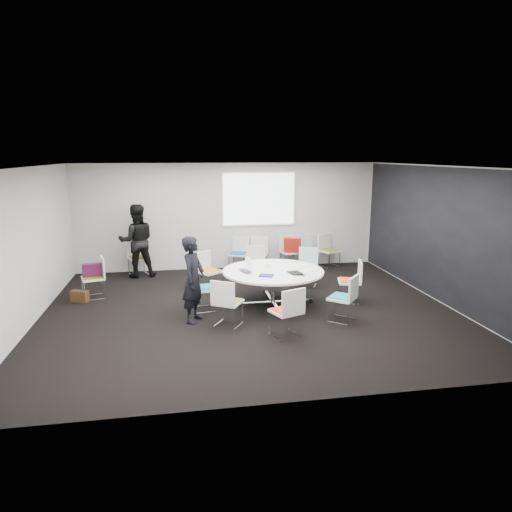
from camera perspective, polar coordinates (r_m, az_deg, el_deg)
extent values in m
cube|color=black|center=(9.13, -0.82, -6.85)|extent=(8.00, 7.00, 0.04)
cube|color=white|center=(8.61, -0.88, 11.26)|extent=(8.00, 7.00, 0.04)
cube|color=#B8B3AE|center=(12.21, -3.41, 4.98)|extent=(8.00, 0.04, 2.80)
cube|color=#B8B3AE|center=(5.41, 4.93, -4.95)|extent=(8.00, 0.04, 2.80)
cube|color=#B8B3AE|center=(9.07, -26.82, 0.93)|extent=(0.04, 7.00, 2.80)
cube|color=#B8B3AE|center=(10.17, 22.15, 2.51)|extent=(0.04, 7.00, 2.80)
cube|color=black|center=(10.16, 22.01, 2.50)|extent=(0.01, 6.94, 2.74)
cube|color=silver|center=(9.42, 2.12, -5.85)|extent=(0.90, 0.90, 0.08)
cylinder|color=silver|center=(9.32, 2.13, -3.95)|extent=(0.10, 0.10, 0.65)
cylinder|color=white|center=(9.23, 2.15, -1.90)|extent=(2.05, 2.05, 0.04)
cube|color=white|center=(12.21, 0.36, 7.13)|extent=(1.90, 0.03, 1.35)
cube|color=silver|center=(9.72, 11.52, -4.46)|extent=(0.52, 0.52, 0.42)
cube|color=white|center=(9.66, 11.58, -3.15)|extent=(0.54, 0.56, 0.04)
cube|color=red|center=(9.65, 11.59, -2.98)|extent=(0.47, 0.49, 0.03)
cube|color=white|center=(9.63, 12.88, -1.85)|extent=(0.15, 0.45, 0.42)
cube|color=silver|center=(10.73, 6.33, -2.65)|extent=(0.56, 0.56, 0.42)
cube|color=white|center=(10.67, 6.36, -1.46)|extent=(0.61, 0.60, 0.04)
cube|color=#0A5C80|center=(10.66, 6.36, -1.30)|extent=(0.53, 0.52, 0.03)
cube|color=white|center=(10.82, 6.59, -0.02)|extent=(0.43, 0.24, 0.42)
cube|color=silver|center=(10.91, -0.17, -2.31)|extent=(0.53, 0.53, 0.42)
cube|color=white|center=(10.85, -0.17, -1.14)|extent=(0.57, 0.56, 0.04)
cube|color=olive|center=(10.85, -0.17, -0.98)|extent=(0.50, 0.48, 0.03)
cube|color=white|center=(11.00, -0.02, 0.28)|extent=(0.45, 0.17, 0.42)
cube|color=silver|center=(10.35, -5.82, -3.21)|extent=(0.59, 0.59, 0.42)
cube|color=white|center=(10.29, -5.85, -1.98)|extent=(0.63, 0.63, 0.04)
cube|color=#D06616|center=(10.28, -5.86, -1.82)|extent=(0.55, 0.55, 0.03)
cube|color=white|center=(10.39, -6.65, -0.55)|extent=(0.38, 0.31, 0.42)
cube|color=silver|center=(9.10, -6.67, -5.47)|extent=(0.49, 0.49, 0.42)
cube|color=white|center=(9.03, -6.70, -4.09)|extent=(0.52, 0.53, 0.04)
cube|color=#0C6A85|center=(9.03, -6.71, -3.91)|extent=(0.45, 0.46, 0.03)
cube|color=white|center=(8.93, -8.05, -2.80)|extent=(0.12, 0.46, 0.42)
cube|color=silver|center=(8.27, -3.52, -7.31)|extent=(0.58, 0.58, 0.42)
cube|color=white|center=(8.19, -3.54, -5.80)|extent=(0.62, 0.62, 0.04)
cube|color=olive|center=(8.18, -3.54, -5.60)|extent=(0.54, 0.53, 0.03)
cube|color=white|center=(7.94, -4.21, -4.67)|extent=(0.41, 0.27, 0.42)
cube|color=silver|center=(7.81, 3.76, -8.54)|extent=(0.55, 0.55, 0.42)
cube|color=white|center=(7.73, 3.79, -6.95)|extent=(0.59, 0.58, 0.04)
cube|color=red|center=(7.72, 3.79, -6.74)|extent=(0.51, 0.50, 0.03)
cube|color=white|center=(7.50, 4.74, -5.74)|extent=(0.44, 0.20, 0.42)
cube|color=silver|center=(8.63, 10.64, -6.65)|extent=(0.59, 0.59, 0.42)
cube|color=white|center=(8.55, 10.70, -5.20)|extent=(0.63, 0.64, 0.04)
cube|color=#0B857C|center=(8.54, 10.71, -5.01)|extent=(0.55, 0.55, 0.03)
cube|color=white|center=(8.42, 12.11, -3.91)|extent=(0.33, 0.37, 0.42)
cube|color=silver|center=(12.07, -2.20, -0.85)|extent=(0.56, 0.56, 0.42)
cube|color=white|center=(12.02, -2.21, 0.22)|extent=(0.60, 0.59, 0.04)
cube|color=#0C597D|center=(12.01, -2.21, 0.36)|extent=(0.52, 0.51, 0.03)
cube|color=white|center=(12.17, -1.92, 1.48)|extent=(0.43, 0.23, 0.42)
cube|color=silver|center=(12.13, 0.33, -0.77)|extent=(0.52, 0.52, 0.42)
cube|color=white|center=(12.08, 0.33, 0.29)|extent=(0.56, 0.55, 0.04)
cube|color=#637717|center=(12.07, 0.33, 0.43)|extent=(0.49, 0.47, 0.03)
cube|color=white|center=(12.24, 0.43, 1.55)|extent=(0.45, 0.16, 0.42)
cube|color=silver|center=(12.34, 4.29, -0.57)|extent=(0.49, 0.49, 0.42)
cube|color=white|center=(12.29, 4.31, 0.47)|extent=(0.53, 0.51, 0.04)
cube|color=red|center=(12.29, 4.31, 0.61)|extent=(0.46, 0.44, 0.03)
cube|color=white|center=(12.44, 3.93, 1.70)|extent=(0.46, 0.12, 0.42)
cube|color=silver|center=(12.48, 6.57, -0.48)|extent=(0.52, 0.52, 0.42)
cube|color=white|center=(12.43, 6.59, 0.56)|extent=(0.57, 0.55, 0.04)
cube|color=#075176|center=(12.42, 6.60, 0.69)|extent=(0.49, 0.48, 0.03)
cube|color=white|center=(12.55, 6.10, 1.76)|extent=(0.45, 0.17, 0.42)
cube|color=silver|center=(12.63, 9.13, -0.39)|extent=(0.56, 0.56, 0.42)
cube|color=white|center=(12.58, 9.17, 0.63)|extent=(0.60, 0.59, 0.04)
cube|color=olive|center=(12.57, 9.17, 0.76)|extent=(0.52, 0.51, 0.03)
cube|color=white|center=(12.68, 8.55, 1.81)|extent=(0.43, 0.22, 0.42)
cube|color=silver|center=(10.38, -19.61, -3.85)|extent=(0.52, 0.52, 0.42)
cube|color=white|center=(10.32, -19.70, -2.63)|extent=(0.56, 0.57, 0.04)
cube|color=#5E6913|center=(10.32, -19.71, -2.47)|extent=(0.48, 0.49, 0.03)
cube|color=white|center=(10.29, -18.64, -1.27)|extent=(0.17, 0.45, 0.42)
cube|color=silver|center=(12.00, -14.43, -1.33)|extent=(0.55, 0.55, 0.42)
cube|color=white|center=(11.95, -14.49, -0.26)|extent=(0.59, 0.58, 0.04)
cube|color=olive|center=(11.94, -14.50, -0.12)|extent=(0.51, 0.50, 0.03)
cube|color=white|center=(12.10, -14.85, 0.99)|extent=(0.44, 0.21, 0.42)
imported|color=black|center=(8.38, -7.83, -2.92)|extent=(0.59, 0.69, 1.59)
imported|color=black|center=(11.71, -14.68, 1.84)|extent=(0.98, 0.81, 1.83)
imported|color=#333338|center=(9.11, -1.07, -1.87)|extent=(0.33, 0.41, 0.03)
cube|color=silver|center=(9.26, -0.98, -0.90)|extent=(0.07, 0.30, 0.22)
cube|color=black|center=(9.01, 4.92, -2.12)|extent=(0.28, 0.34, 0.02)
cube|color=navy|center=(8.78, 1.27, -2.45)|extent=(0.32, 0.29, 0.03)
cube|color=white|center=(9.66, 5.42, -1.15)|extent=(0.35, 0.28, 0.00)
cube|color=white|center=(9.27, 6.31, -1.77)|extent=(0.35, 0.28, 0.00)
cylinder|color=white|center=(9.39, 1.52, -1.24)|extent=(0.08, 0.08, 0.09)
cube|color=black|center=(8.87, 5.66, -2.40)|extent=(0.16, 0.11, 0.01)
cube|color=#491332|center=(10.28, -19.78, -1.66)|extent=(0.41, 0.18, 0.28)
cube|color=#3F2514|center=(10.25, -21.17, -4.71)|extent=(0.39, 0.29, 0.24)
cube|color=#A21D13|center=(12.04, 4.57, 1.47)|extent=(0.47, 0.31, 0.36)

